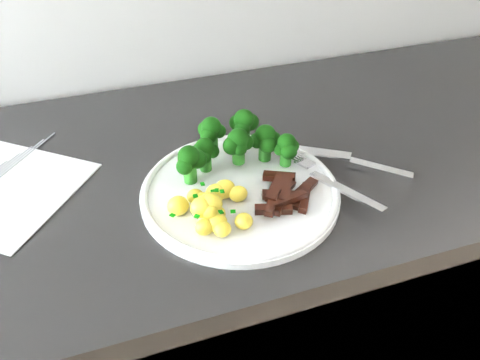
# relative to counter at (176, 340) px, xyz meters

# --- Properties ---
(counter) EXTENTS (2.49, 0.62, 0.93)m
(counter) POSITION_rel_counter_xyz_m (0.00, 0.00, 0.00)
(counter) COLOR black
(counter) RESTS_ON ground
(plate) EXTENTS (0.31, 0.31, 0.02)m
(plate) POSITION_rel_counter_xyz_m (0.12, -0.10, 0.48)
(plate) COLOR white
(plate) RESTS_ON counter
(broccoli) EXTENTS (0.20, 0.12, 0.07)m
(broccoli) POSITION_rel_counter_xyz_m (0.13, -0.03, 0.52)
(broccoli) COLOR #1D5E15
(broccoli) RESTS_ON plate
(potatoes) EXTENTS (0.13, 0.10, 0.05)m
(potatoes) POSITION_rel_counter_xyz_m (0.06, -0.14, 0.50)
(potatoes) COLOR yellow
(potatoes) RESTS_ON plate
(beef_strips) EXTENTS (0.12, 0.10, 0.02)m
(beef_strips) POSITION_rel_counter_xyz_m (0.18, -0.14, 0.49)
(beef_strips) COLOR black
(beef_strips) RESTS_ON plate
(fork) EXTENTS (0.09, 0.20, 0.02)m
(fork) POSITION_rel_counter_xyz_m (0.26, -0.13, 0.49)
(fork) COLOR silver
(fork) RESTS_ON plate
(knife) EXTENTS (0.20, 0.16, 0.03)m
(knife) POSITION_rel_counter_xyz_m (0.33, -0.10, 0.48)
(knife) COLOR silver
(knife) RESTS_ON plate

